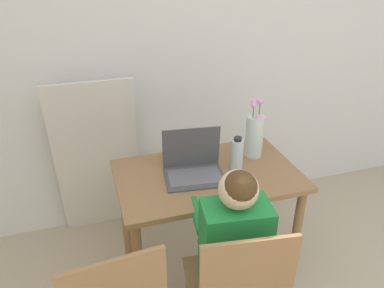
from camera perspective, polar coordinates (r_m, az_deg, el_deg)
The scene contains 7 objects.
wall_back at distance 2.52m, azimuth 0.14°, elevation 15.19°, with size 6.40×0.05×2.50m.
dining_table at distance 2.11m, azimuth 2.34°, elevation -7.02°, with size 0.99×0.61×0.71m.
person_seated at distance 1.72m, azimuth 5.96°, elevation -14.59°, with size 0.34×0.45×1.05m.
laptop at distance 2.02m, azimuth 0.19°, elevation -3.14°, with size 0.34×0.28×0.25m.
flower_vase at distance 2.19m, azimuth 9.50°, elevation 1.51°, with size 0.10×0.10×0.35m.
water_bottle at distance 2.06m, azimuth 6.86°, elevation -1.55°, with size 0.07×0.07×0.19m.
cardboard_panel at distance 2.53m, azimuth -14.22°, elevation -2.45°, with size 0.53×0.17×1.12m.
Camera 1 is at (-0.73, -0.12, 1.80)m, focal length 35.00 mm.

